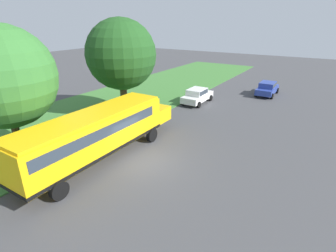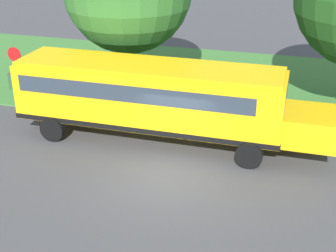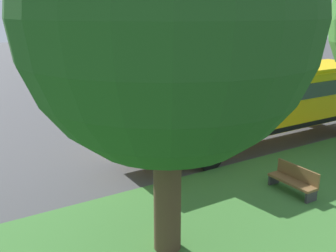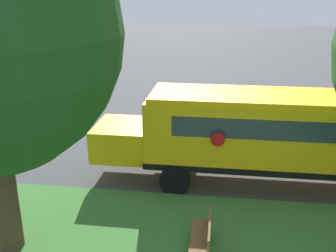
% 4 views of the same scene
% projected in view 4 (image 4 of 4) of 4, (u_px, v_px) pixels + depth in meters
% --- Properties ---
extents(ground_plane, '(120.00, 120.00, 0.00)m').
position_uv_depth(ground_plane, '(251.00, 152.00, 16.19)').
color(ground_plane, '#424244').
extents(school_bus, '(2.84, 12.42, 3.16)m').
position_uv_depth(school_bus, '(297.00, 132.00, 12.97)').
color(school_bus, yellow).
rests_on(school_bus, ground).
extents(park_bench, '(1.60, 0.51, 0.92)m').
position_uv_depth(park_bench, '(203.00, 237.00, 9.91)').
color(park_bench, brown).
rests_on(park_bench, ground).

